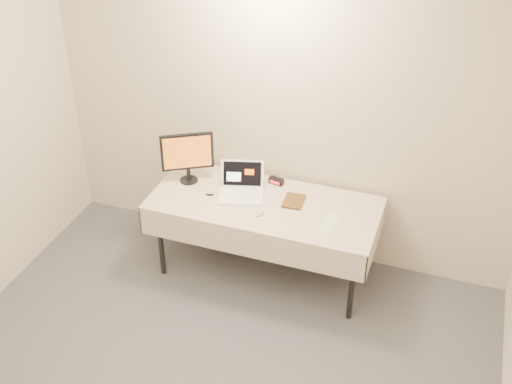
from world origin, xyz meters
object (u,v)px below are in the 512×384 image
(monitor, at_px, (187,154))
(book, at_px, (284,190))
(table, at_px, (264,209))
(laptop, at_px, (242,187))

(monitor, distance_m, book, 0.87)
(table, xyz_separation_m, monitor, (-0.71, 0.10, 0.33))
(laptop, xyz_separation_m, monitor, (-0.49, 0.03, 0.21))
(monitor, bearing_deg, table, -37.86)
(table, bearing_deg, book, 28.66)
(monitor, xyz_separation_m, book, (0.85, -0.02, -0.16))
(laptop, bearing_deg, book, -14.93)
(monitor, bearing_deg, book, -31.41)
(table, xyz_separation_m, laptop, (-0.22, 0.07, 0.12))
(table, distance_m, book, 0.23)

